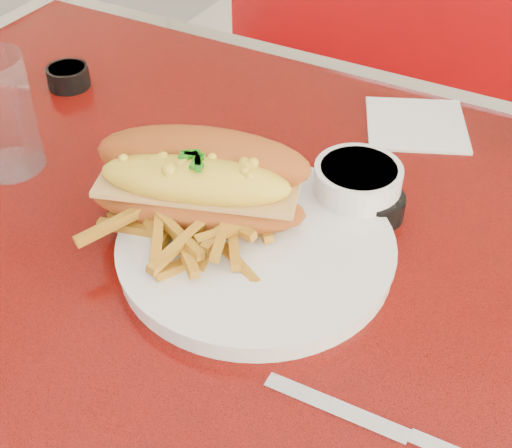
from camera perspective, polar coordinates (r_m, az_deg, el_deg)
The scene contains 11 objects.
diner_table at distance 0.79m, azimuth 0.39°, elevation -12.12°, with size 1.23×0.83×0.77m.
booth_bench_far at distance 1.57m, azimuth 14.61°, elevation 1.66°, with size 1.20×0.51×0.90m.
dinner_plate at distance 0.67m, azimuth 0.00°, elevation -1.93°, with size 0.30×0.30×0.02m.
mac_hoagie at distance 0.68m, azimuth -4.61°, elevation 3.47°, with size 0.23×0.16×0.09m.
fries_pile at distance 0.67m, azimuth -5.34°, elevation 0.58°, with size 0.12×0.11×0.04m, color gold, non-canonical shape.
fork at distance 0.63m, azimuth 2.02°, elevation -4.42°, with size 0.02×0.14×0.00m.
gravy_ramekin at distance 0.73m, azimuth 8.09°, elevation 3.04°, with size 0.12×0.12×0.05m.
sauce_cup_left at distance 0.97m, azimuth -14.81°, elevation 11.38°, with size 0.06×0.06×0.03m.
sauce_cup_right at distance 0.73m, azimuth 9.79°, elevation 1.47°, with size 0.05×0.05×0.03m.
knife at distance 0.56m, azimuth 11.29°, elevation -16.08°, with size 0.18×0.02×0.01m.
paper_napkin at distance 0.88m, azimuth 12.70°, elevation 7.78°, with size 0.12×0.12×0.00m, color white.
Camera 1 is at (0.23, -0.43, 1.23)m, focal length 50.00 mm.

